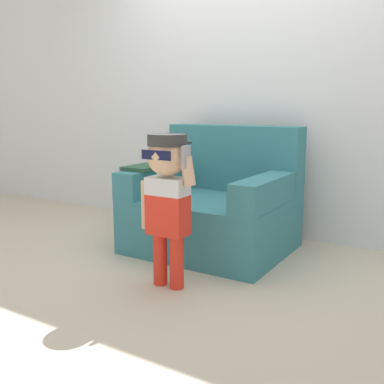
{
  "coord_description": "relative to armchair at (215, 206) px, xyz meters",
  "views": [
    {
      "loc": [
        1.64,
        -2.84,
        1.1
      ],
      "look_at": [
        0.06,
        -0.27,
        0.53
      ],
      "focal_mm": 42.0,
      "sensor_mm": 36.0,
      "label": 1
    }
  ],
  "objects": [
    {
      "name": "ground_plane",
      "position": [
        0.01,
        -0.18,
        -0.33
      ],
      "size": [
        10.0,
        10.0,
        0.0
      ],
      "primitive_type": "plane",
      "color": "#BCB29E"
    },
    {
      "name": "wall_back",
      "position": [
        0.01,
        0.6,
        0.97
      ],
      "size": [
        10.0,
        0.05,
        2.6
      ],
      "color": "silver",
      "rests_on": "ground_plane"
    },
    {
      "name": "armchair",
      "position": [
        0.0,
        0.0,
        0.0
      ],
      "size": [
        1.16,
        0.96,
        0.95
      ],
      "color": "teal",
      "rests_on": "ground_plane"
    },
    {
      "name": "person_child",
      "position": [
        0.13,
        -0.84,
        0.3
      ],
      "size": [
        0.39,
        0.29,
        0.95
      ],
      "color": "red",
      "rests_on": "ground_plane"
    },
    {
      "name": "side_table",
      "position": [
        -0.84,
        0.17,
        -0.05
      ],
      "size": [
        0.33,
        0.33,
        0.47
      ],
      "color": "beige",
      "rests_on": "ground_plane"
    }
  ]
}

